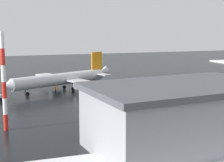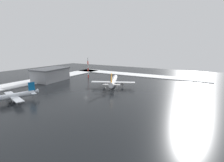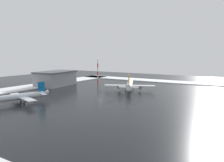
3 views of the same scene
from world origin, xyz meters
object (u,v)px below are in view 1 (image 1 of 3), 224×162
Objects in this scene: airplane_parked_starboard at (62,79)px; ground_crew_by_nose_gear at (25,88)px; cargo_hangar at (180,116)px; antenna_mast at (4,82)px; ground_crew_mid_apron at (56,89)px.

airplane_parked_starboard is 17.52× the size of ground_crew_by_nose_gear.
cargo_hangar is at bearing 74.44° from airplane_parked_starboard.
airplane_parked_starboard is 1.91× the size of antenna_mast.
cargo_hangar is at bearing -35.29° from antenna_mast.
airplane_parked_starboard reaches higher than ground_crew_by_nose_gear.
antenna_mast reaches higher than ground_crew_mid_apron.
cargo_hangar is at bearing 72.55° from ground_crew_by_nose_gear.
cargo_hangar reaches higher than ground_crew_mid_apron.
ground_crew_mid_apron is (-2.23, -2.52, -2.15)m from airplane_parked_starboard.
cargo_hangar is at bearing 75.43° from ground_crew_mid_apron.
airplane_parked_starboard is 34.67m from antenna_mast.
antenna_mast reaches higher than ground_crew_by_nose_gear.
airplane_parked_starboard is 9.65m from ground_crew_by_nose_gear.
cargo_hangar reaches higher than ground_crew_by_nose_gear.
ground_crew_by_nose_gear is 0.11× the size of antenna_mast.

